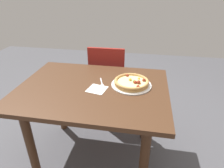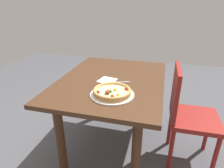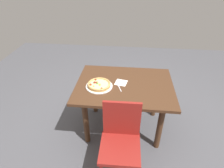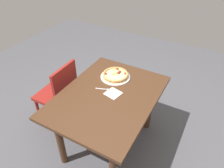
{
  "view_description": "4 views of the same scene",
  "coord_description": "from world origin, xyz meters",
  "px_view_note": "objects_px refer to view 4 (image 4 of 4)",
  "views": [
    {
      "loc": [
        -0.39,
        1.32,
        1.48
      ],
      "look_at": [
        -0.15,
        -0.04,
        0.75
      ],
      "focal_mm": 31.52,
      "sensor_mm": 36.0,
      "label": 1
    },
    {
      "loc": [
        -1.53,
        -0.41,
        1.38
      ],
      "look_at": [
        -0.15,
        -0.04,
        0.75
      ],
      "focal_mm": 31.27,
      "sensor_mm": 36.0,
      "label": 2
    },
    {
      "loc": [
        0.05,
        -1.94,
        2.0
      ],
      "look_at": [
        -0.15,
        -0.04,
        0.75
      ],
      "focal_mm": 30.23,
      "sensor_mm": 36.0,
      "label": 3
    },
    {
      "loc": [
        1.35,
        0.79,
        2.05
      ],
      "look_at": [
        -0.15,
        -0.04,
        0.75
      ],
      "focal_mm": 33.64,
      "sensor_mm": 36.0,
      "label": 4
    }
  ],
  "objects_px": {
    "dining_table": "(108,104)",
    "fork": "(105,89)",
    "pizza": "(116,75)",
    "chair_near": "(60,93)",
    "napkin": "(113,93)",
    "plate": "(115,77)"
  },
  "relations": [
    {
      "from": "dining_table",
      "to": "plate",
      "type": "relative_size",
      "value": 3.69
    },
    {
      "from": "napkin",
      "to": "plate",
      "type": "bearing_deg",
      "value": -156.41
    },
    {
      "from": "fork",
      "to": "dining_table",
      "type": "bearing_deg",
      "value": -58.81
    },
    {
      "from": "plate",
      "to": "pizza",
      "type": "xyz_separation_m",
      "value": [
        -0.0,
        0.0,
        0.03
      ]
    },
    {
      "from": "fork",
      "to": "napkin",
      "type": "xyz_separation_m",
      "value": [
        0.02,
        0.1,
        -0.0
      ]
    },
    {
      "from": "chair_near",
      "to": "napkin",
      "type": "xyz_separation_m",
      "value": [
        -0.04,
        0.69,
        0.25
      ]
    },
    {
      "from": "pizza",
      "to": "chair_near",
      "type": "bearing_deg",
      "value": -62.37
    },
    {
      "from": "chair_near",
      "to": "napkin",
      "type": "distance_m",
      "value": 0.73
    },
    {
      "from": "chair_near",
      "to": "napkin",
      "type": "height_order",
      "value": "chair_near"
    },
    {
      "from": "chair_near",
      "to": "plate",
      "type": "xyz_separation_m",
      "value": [
        -0.3,
        0.58,
        0.25
      ]
    },
    {
      "from": "dining_table",
      "to": "fork",
      "type": "distance_m",
      "value": 0.15
    },
    {
      "from": "dining_table",
      "to": "chair_near",
      "type": "height_order",
      "value": "chair_near"
    },
    {
      "from": "dining_table",
      "to": "plate",
      "type": "height_order",
      "value": "plate"
    },
    {
      "from": "fork",
      "to": "napkin",
      "type": "distance_m",
      "value": 0.1
    },
    {
      "from": "napkin",
      "to": "pizza",
      "type": "bearing_deg",
      "value": -156.58
    },
    {
      "from": "chair_near",
      "to": "fork",
      "type": "xyz_separation_m",
      "value": [
        -0.06,
        0.59,
        0.25
      ]
    },
    {
      "from": "chair_near",
      "to": "plate",
      "type": "bearing_deg",
      "value": -63.52
    },
    {
      "from": "pizza",
      "to": "napkin",
      "type": "xyz_separation_m",
      "value": [
        0.26,
        0.11,
        -0.03
      ]
    },
    {
      "from": "chair_near",
      "to": "fork",
      "type": "bearing_deg",
      "value": -85.25
    },
    {
      "from": "dining_table",
      "to": "pizza",
      "type": "height_order",
      "value": "pizza"
    },
    {
      "from": "pizza",
      "to": "fork",
      "type": "height_order",
      "value": "pizza"
    },
    {
      "from": "plate",
      "to": "fork",
      "type": "distance_m",
      "value": 0.24
    }
  ]
}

